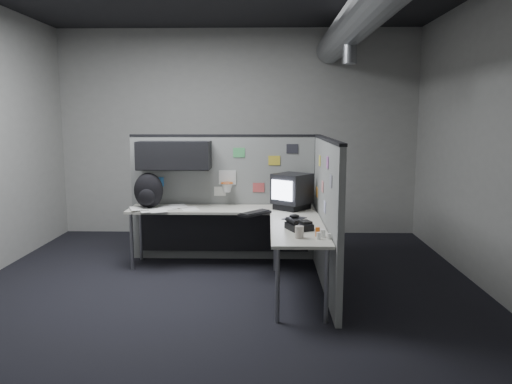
{
  "coord_description": "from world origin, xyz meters",
  "views": [
    {
      "loc": [
        0.47,
        -5.09,
        1.85
      ],
      "look_at": [
        0.34,
        0.35,
        1.03
      ],
      "focal_mm": 35.0,
      "sensor_mm": 36.0,
      "label": 1
    }
  ],
  "objects_px": {
    "keyboard": "(255,213)",
    "monitor": "(292,191)",
    "desk": "(240,222)",
    "backpack": "(148,191)",
    "phone": "(299,225)"
  },
  "relations": [
    {
      "from": "desk",
      "to": "backpack",
      "type": "bearing_deg",
      "value": 167.19
    },
    {
      "from": "keyboard",
      "to": "backpack",
      "type": "height_order",
      "value": "backpack"
    },
    {
      "from": "desk",
      "to": "backpack",
      "type": "height_order",
      "value": "backpack"
    },
    {
      "from": "keyboard",
      "to": "desk",
      "type": "bearing_deg",
      "value": 138.65
    },
    {
      "from": "desk",
      "to": "phone",
      "type": "xyz_separation_m",
      "value": [
        0.63,
        -0.89,
        0.16
      ]
    },
    {
      "from": "keyboard",
      "to": "backpack",
      "type": "xyz_separation_m",
      "value": [
        -1.33,
        0.39,
        0.2
      ]
    },
    {
      "from": "desk",
      "to": "monitor",
      "type": "bearing_deg",
      "value": 21.36
    },
    {
      "from": "monitor",
      "to": "phone",
      "type": "distance_m",
      "value": 1.14
    },
    {
      "from": "monitor",
      "to": "backpack",
      "type": "bearing_deg",
      "value": 173.34
    },
    {
      "from": "monitor",
      "to": "phone",
      "type": "bearing_deg",
      "value": -95.18
    },
    {
      "from": "keyboard",
      "to": "monitor",
      "type": "bearing_deg",
      "value": 34.57
    },
    {
      "from": "monitor",
      "to": "backpack",
      "type": "xyz_separation_m",
      "value": [
        -1.77,
        0.02,
        -0.01
      ]
    },
    {
      "from": "desk",
      "to": "phone",
      "type": "relative_size",
      "value": 7.6
    },
    {
      "from": "phone",
      "to": "backpack",
      "type": "bearing_deg",
      "value": 135.2
    },
    {
      "from": "keyboard",
      "to": "phone",
      "type": "relative_size",
      "value": 1.4
    }
  ]
}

